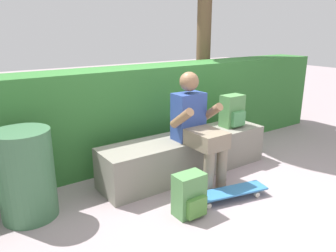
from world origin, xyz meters
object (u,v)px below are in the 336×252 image
object	(u,v)px
person_skater	(197,125)
backpack_on_ground	(190,195)
bench_main	(186,155)
skateboard_near_person	(230,192)
trash_bin	(26,175)
backpack_on_bench	(232,111)

from	to	relation	value
person_skater	backpack_on_ground	world-z (taller)	person_skater
bench_main	skateboard_near_person	distance (m)	0.76
person_skater	trash_bin	bearing A→B (deg)	170.12
bench_main	backpack_on_bench	distance (m)	0.83
bench_main	backpack_on_ground	size ratio (longest dim) A/B	5.25
person_skater	skateboard_near_person	world-z (taller)	person_skater
person_skater	trash_bin	xyz separation A→B (m)	(-1.70, 0.30, -0.24)
backpack_on_ground	trash_bin	xyz separation A→B (m)	(-1.20, 0.81, 0.22)
person_skater	backpack_on_ground	bearing A→B (deg)	-133.92
skateboard_near_person	backpack_on_ground	size ratio (longest dim) A/B	2.06
backpack_on_bench	trash_bin	distance (m)	2.47
bench_main	backpack_on_bench	bearing A→B (deg)	-0.75
bench_main	person_skater	xyz separation A→B (m)	(-0.04, -0.22, 0.43)
bench_main	person_skater	size ratio (longest dim) A/B	1.74
bench_main	skateboard_near_person	size ratio (longest dim) A/B	2.55
backpack_on_bench	backpack_on_ground	bearing A→B (deg)	-149.90
skateboard_near_person	trash_bin	distance (m)	1.92
skateboard_near_person	backpack_on_ground	bearing A→B (deg)	179.05
skateboard_near_person	trash_bin	bearing A→B (deg)	154.44
person_skater	backpack_on_ground	size ratio (longest dim) A/B	3.02
backpack_on_ground	backpack_on_bench	bearing A→B (deg)	30.10
skateboard_near_person	backpack_on_bench	bearing A→B (deg)	44.56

